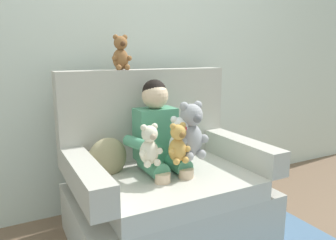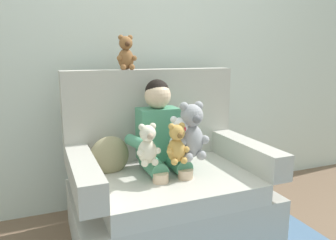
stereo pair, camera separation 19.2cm
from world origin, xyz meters
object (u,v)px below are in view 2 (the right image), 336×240
object	(u,v)px
armchair	(166,184)
plush_honey	(177,144)
seated_child	(162,138)
throw_pillow	(109,156)
plush_white	(179,139)
plush_grey	(191,132)
plush_cream	(148,145)
plush_brown_on_backrest	(126,54)

from	to	relation	value
armchair	plush_honey	xyz separation A→B (m)	(-0.01, -0.20, 0.33)
plush_honey	seated_child	bearing A→B (deg)	99.23
throw_pillow	seated_child	bearing A→B (deg)	-16.48
armchair	throw_pillow	distance (m)	0.42
plush_honey	armchair	bearing A→B (deg)	90.32
armchair	plush_white	bearing A→B (deg)	-77.19
throw_pillow	plush_grey	bearing A→B (deg)	-29.34
plush_honey	plush_cream	bearing A→B (deg)	171.36
plush_white	throw_pillow	size ratio (longest dim) A/B	1.03
plush_honey	plush_brown_on_backrest	world-z (taller)	plush_brown_on_backrest
plush_grey	plush_cream	bearing A→B (deg)	171.34
plush_white	throw_pillow	bearing A→B (deg)	153.04
plush_honey	plush_cream	size ratio (longest dim) A/B	0.99
plush_cream	plush_white	bearing A→B (deg)	22.65
plush_cream	throw_pillow	xyz separation A→B (m)	(-0.17, 0.26, -0.12)
throw_pillow	armchair	bearing A→B (deg)	-15.84
seated_child	throw_pillow	size ratio (longest dim) A/B	3.17
seated_child	plush_cream	world-z (taller)	seated_child
armchair	plush_honey	size ratio (longest dim) A/B	5.08
plush_white	plush_brown_on_backrest	distance (m)	0.69
armchair	plush_cream	size ratio (longest dim) A/B	5.01
seated_child	plush_cream	size ratio (longest dim) A/B	3.39
plush_honey	plush_grey	distance (m)	0.13
plush_cream	throw_pillow	bearing A→B (deg)	140.18
plush_honey	plush_brown_on_backrest	xyz separation A→B (m)	(-0.16, 0.48, 0.52)
plush_cream	throw_pillow	size ratio (longest dim) A/B	0.94
armchair	plush_honey	world-z (taller)	armchair
armchair	plush_cream	bearing A→B (deg)	-138.35
armchair	plush_brown_on_backrest	distance (m)	0.91
plush_honey	plush_cream	xyz separation A→B (m)	(-0.17, 0.04, 0.00)
armchair	throw_pillow	xyz separation A→B (m)	(-0.35, 0.10, 0.21)
plush_honey	plush_white	bearing A→B (deg)	57.92
seated_child	plush_grey	size ratio (longest dim) A/B	2.34
plush_white	plush_grey	bearing A→B (deg)	-9.81
armchair	plush_grey	size ratio (longest dim) A/B	3.46
armchair	seated_child	size ratio (longest dim) A/B	1.48
plush_brown_on_backrest	throw_pillow	xyz separation A→B (m)	(-0.17, -0.19, -0.64)
seated_child	plush_white	size ratio (longest dim) A/B	3.07
seated_child	plush_brown_on_backrest	distance (m)	0.62
armchair	plush_honey	bearing A→B (deg)	-93.36
seated_child	armchair	bearing A→B (deg)	-8.22
plush_grey	plush_brown_on_backrest	xyz separation A→B (m)	(-0.28, 0.44, 0.47)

